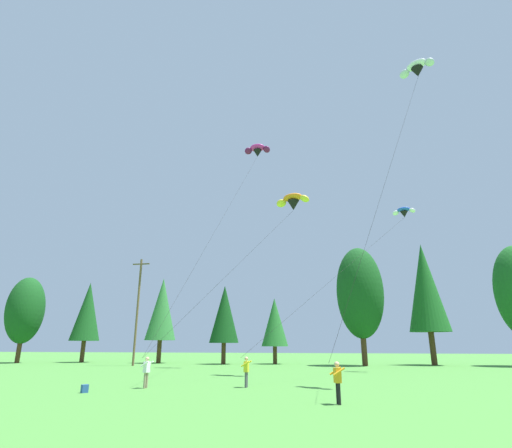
{
  "coord_description": "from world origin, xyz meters",
  "views": [
    {
      "loc": [
        5.74,
        1.55,
        2.4
      ],
      "look_at": [
        1.47,
        24.11,
        9.27
      ],
      "focal_mm": 28.23,
      "sensor_mm": 36.0,
      "label": 1
    }
  ],
  "objects_px": {
    "kite_flyer_mid": "(246,369)",
    "kite_flyer_far": "(338,379)",
    "parafoil_kite_mid_blue_white": "(404,212)",
    "utility_pole": "(138,308)",
    "parafoil_kite_high_orange": "(293,201)",
    "kite_flyer_near": "(147,370)",
    "parafoil_kite_far_white": "(417,69)",
    "backpack": "(85,389)",
    "parafoil_kite_low_magenta": "(257,150)"
  },
  "relations": [
    {
      "from": "utility_pole",
      "to": "kite_flyer_mid",
      "type": "xyz_separation_m",
      "value": [
        17.95,
        -21.31,
        -5.53
      ]
    },
    {
      "from": "parafoil_kite_low_magenta",
      "to": "kite_flyer_far",
      "type": "bearing_deg",
      "value": -72.11
    },
    {
      "from": "kite_flyer_mid",
      "to": "parafoil_kite_low_magenta",
      "type": "relative_size",
      "value": 0.07
    },
    {
      "from": "parafoil_kite_high_orange",
      "to": "parafoil_kite_far_white",
      "type": "xyz_separation_m",
      "value": [
        9.68,
        -7.93,
        6.42
      ]
    },
    {
      "from": "kite_flyer_mid",
      "to": "parafoil_kite_high_orange",
      "type": "xyz_separation_m",
      "value": [
        2.16,
        9.22,
        13.52
      ]
    },
    {
      "from": "parafoil_kite_low_magenta",
      "to": "parafoil_kite_high_orange",
      "type": "bearing_deg",
      "value": -62.68
    },
    {
      "from": "utility_pole",
      "to": "kite_flyer_far",
      "type": "xyz_separation_m",
      "value": [
        23.14,
        -27.28,
        -5.53
      ]
    },
    {
      "from": "utility_pole",
      "to": "parafoil_kite_high_orange",
      "type": "height_order",
      "value": "parafoil_kite_high_orange"
    },
    {
      "from": "utility_pole",
      "to": "backpack",
      "type": "relative_size",
      "value": 31.28
    },
    {
      "from": "kite_flyer_far",
      "to": "parafoil_kite_high_orange",
      "type": "distance_m",
      "value": 20.56
    },
    {
      "from": "parafoil_kite_high_orange",
      "to": "parafoil_kite_low_magenta",
      "type": "xyz_separation_m",
      "value": [
        -4.98,
        9.64,
        10.29
      ]
    },
    {
      "from": "kite_flyer_mid",
      "to": "backpack",
      "type": "xyz_separation_m",
      "value": [
        -7.63,
        -4.12,
        -0.8
      ]
    },
    {
      "from": "kite_flyer_near",
      "to": "parafoil_kite_high_orange",
      "type": "xyz_separation_m",
      "value": [
        7.69,
        10.7,
        13.52
      ]
    },
    {
      "from": "kite_flyer_mid",
      "to": "parafoil_kite_far_white",
      "type": "relative_size",
      "value": 0.08
    },
    {
      "from": "utility_pole",
      "to": "backpack",
      "type": "distance_m",
      "value": 28.16
    },
    {
      "from": "parafoil_kite_high_orange",
      "to": "parafoil_kite_low_magenta",
      "type": "distance_m",
      "value": 14.95
    },
    {
      "from": "parafoil_kite_low_magenta",
      "to": "backpack",
      "type": "height_order",
      "value": "parafoil_kite_low_magenta"
    },
    {
      "from": "kite_flyer_near",
      "to": "parafoil_kite_high_orange",
      "type": "bearing_deg",
      "value": 54.29
    },
    {
      "from": "parafoil_kite_high_orange",
      "to": "parafoil_kite_mid_blue_white",
      "type": "bearing_deg",
      "value": 32.39
    },
    {
      "from": "utility_pole",
      "to": "parafoil_kite_far_white",
      "type": "relative_size",
      "value": 0.63
    },
    {
      "from": "parafoil_kite_mid_blue_white",
      "to": "backpack",
      "type": "xyz_separation_m",
      "value": [
        -20.23,
        -19.96,
        -14.85
      ]
    },
    {
      "from": "kite_flyer_mid",
      "to": "kite_flyer_far",
      "type": "xyz_separation_m",
      "value": [
        5.19,
        -5.97,
        0.0
      ]
    },
    {
      "from": "parafoil_kite_mid_blue_white",
      "to": "utility_pole",
      "type": "bearing_deg",
      "value": 169.86
    },
    {
      "from": "parafoil_kite_mid_blue_white",
      "to": "parafoil_kite_low_magenta",
      "type": "bearing_deg",
      "value": 168.92
    },
    {
      "from": "kite_flyer_far",
      "to": "parafoil_kite_mid_blue_white",
      "type": "xyz_separation_m",
      "value": [
        7.41,
        21.81,
        14.05
      ]
    },
    {
      "from": "parafoil_kite_high_orange",
      "to": "parafoil_kite_far_white",
      "type": "distance_m",
      "value": 14.07
    },
    {
      "from": "kite_flyer_near",
      "to": "kite_flyer_far",
      "type": "height_order",
      "value": "same"
    },
    {
      "from": "utility_pole",
      "to": "kite_flyer_mid",
      "type": "bearing_deg",
      "value": -49.89
    },
    {
      "from": "kite_flyer_mid",
      "to": "parafoil_kite_high_orange",
      "type": "relative_size",
      "value": 0.12
    },
    {
      "from": "utility_pole",
      "to": "parafoil_kite_low_magenta",
      "type": "height_order",
      "value": "parafoil_kite_low_magenta"
    },
    {
      "from": "parafoil_kite_high_orange",
      "to": "backpack",
      "type": "relative_size",
      "value": 34.18
    },
    {
      "from": "parafoil_kite_mid_blue_white",
      "to": "backpack",
      "type": "height_order",
      "value": "parafoil_kite_mid_blue_white"
    },
    {
      "from": "kite_flyer_near",
      "to": "backpack",
      "type": "height_order",
      "value": "kite_flyer_near"
    },
    {
      "from": "parafoil_kite_far_white",
      "to": "parafoil_kite_low_magenta",
      "type": "height_order",
      "value": "parafoil_kite_low_magenta"
    },
    {
      "from": "utility_pole",
      "to": "backpack",
      "type": "bearing_deg",
      "value": -67.91
    },
    {
      "from": "utility_pole",
      "to": "parafoil_kite_low_magenta",
      "type": "distance_m",
      "value": 23.85
    },
    {
      "from": "kite_flyer_near",
      "to": "parafoil_kite_far_white",
      "type": "relative_size",
      "value": 0.08
    },
    {
      "from": "kite_flyer_mid",
      "to": "kite_flyer_far",
      "type": "relative_size",
      "value": 1.0
    },
    {
      "from": "utility_pole",
      "to": "parafoil_kite_mid_blue_white",
      "type": "height_order",
      "value": "parafoil_kite_mid_blue_white"
    },
    {
      "from": "parafoil_kite_mid_blue_white",
      "to": "kite_flyer_far",
      "type": "bearing_deg",
      "value": -108.75
    },
    {
      "from": "parafoil_kite_low_magenta",
      "to": "utility_pole",
      "type": "bearing_deg",
      "value": 170.82
    },
    {
      "from": "kite_flyer_far",
      "to": "parafoil_kite_low_magenta",
      "type": "relative_size",
      "value": 0.07
    },
    {
      "from": "utility_pole",
      "to": "parafoil_kite_mid_blue_white",
      "type": "bearing_deg",
      "value": -10.14
    },
    {
      "from": "parafoil_kite_low_magenta",
      "to": "kite_flyer_near",
      "type": "bearing_deg",
      "value": -97.59
    },
    {
      "from": "kite_flyer_far",
      "to": "backpack",
      "type": "xyz_separation_m",
      "value": [
        -12.82,
        1.86,
        -0.8
      ]
    },
    {
      "from": "kite_flyer_far",
      "to": "backpack",
      "type": "bearing_deg",
      "value": 171.77
    },
    {
      "from": "kite_flyer_far",
      "to": "backpack",
      "type": "relative_size",
      "value": 4.23
    },
    {
      "from": "backpack",
      "to": "parafoil_kite_mid_blue_white",
      "type": "bearing_deg",
      "value": -11.1
    },
    {
      "from": "kite_flyer_far",
      "to": "parafoil_kite_mid_blue_white",
      "type": "bearing_deg",
      "value": 71.25
    },
    {
      "from": "parafoil_kite_mid_blue_white",
      "to": "parafoil_kite_low_magenta",
      "type": "distance_m",
      "value": 18.5
    }
  ]
}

